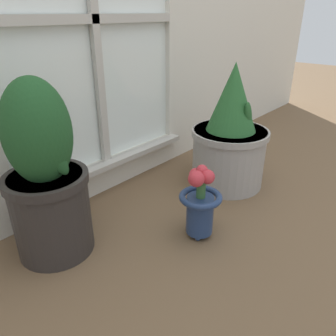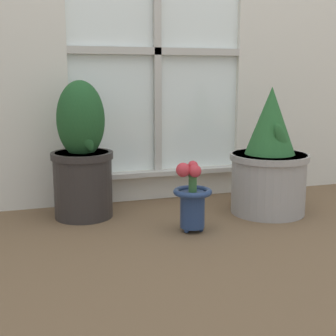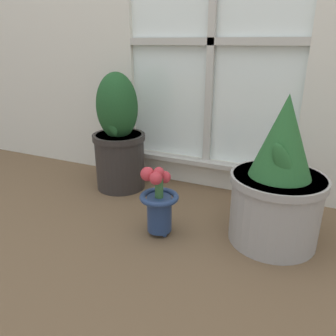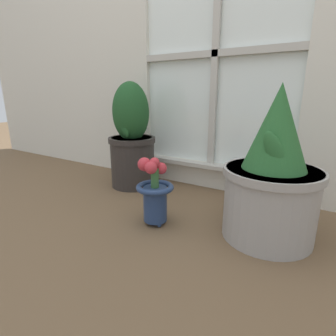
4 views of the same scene
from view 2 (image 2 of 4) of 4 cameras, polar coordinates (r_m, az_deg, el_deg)
ground_plane at (r=1.89m, az=4.70°, el=-8.68°), size 10.00×10.00×0.00m
potted_plant_left at (r=2.14m, az=-10.43°, el=1.33°), size 0.28×0.28×0.62m
potted_plant_right at (r=2.23m, az=12.24°, el=0.68°), size 0.37×0.37×0.59m
flower_vase at (r=1.94m, az=2.94°, el=-3.61°), size 0.16×0.16×0.30m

